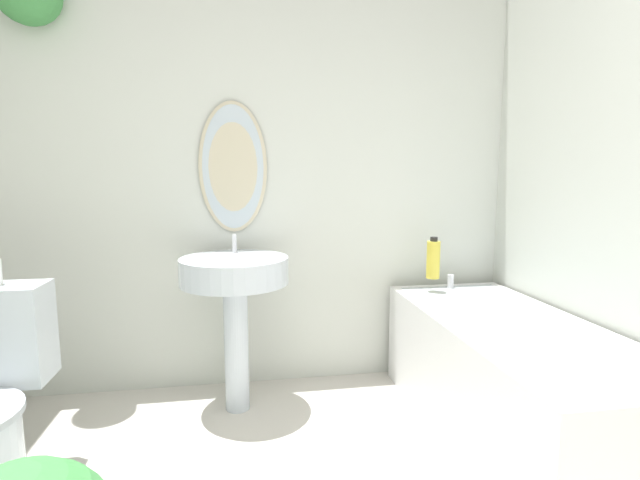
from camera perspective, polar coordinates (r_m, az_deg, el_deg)
name	(u,v)px	position (r m, az deg, el deg)	size (l,w,h in m)	color
wall_back	(253,166)	(2.65, -8.31, 9.00)	(2.92, 0.31, 2.40)	silver
pedestal_sink	(235,287)	(2.38, -10.43, -5.67)	(0.54, 0.54, 0.90)	silver
bathtub	(512,379)	(2.35, 22.51, -15.50)	(0.67, 1.51, 0.63)	silver
shampoo_bottle	(433,259)	(2.66, 13.76, -2.29)	(0.07, 0.07, 0.23)	gold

